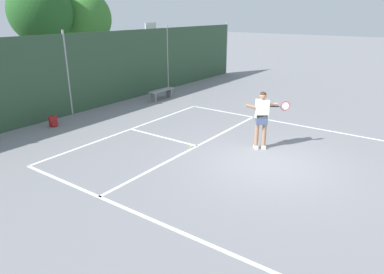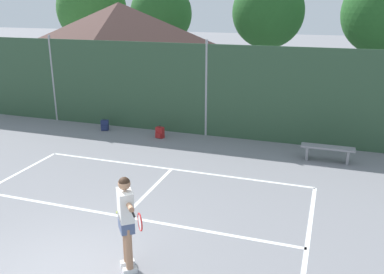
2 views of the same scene
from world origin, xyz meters
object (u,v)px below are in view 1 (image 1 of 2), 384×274
basketball_hoop (151,45)px  tennis_player (262,115)px  courtside_bench (161,92)px  backpack_red (53,122)px  tennis_ball (191,146)px

basketball_hoop → tennis_player: 11.73m
basketball_hoop → tennis_player: bearing=-121.2°
basketball_hoop → courtside_bench: 4.54m
basketball_hoop → tennis_player: (-6.04, -9.98, -1.20)m
basketball_hoop → courtside_bench: bearing=-131.9°
backpack_red → tennis_ball: bearing=-77.1°
basketball_hoop → tennis_player: size_ratio=1.91×
basketball_hoop → tennis_ball: 11.15m
basketball_hoop → backpack_red: 9.18m
tennis_ball → courtside_bench: (4.54, 5.09, 0.33)m
tennis_player → tennis_ball: 2.47m
basketball_hoop → courtside_bench: basketball_hoop is taller
basketball_hoop → courtside_bench: (-2.74, -3.05, -1.95)m
backpack_red → courtside_bench: bearing=-4.7°
courtside_bench → tennis_ball: bearing=-131.7°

